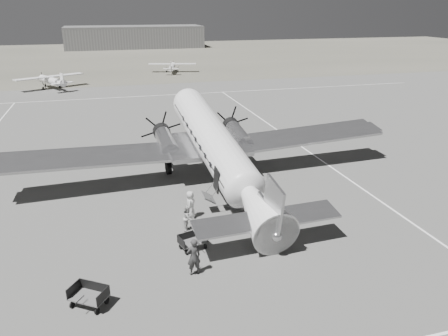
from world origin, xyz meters
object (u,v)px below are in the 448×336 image
at_px(light_plane_right, 172,67).
at_px(ground_crew, 194,257).
at_px(baggage_cart_far, 89,297).
at_px(baggage_cart_near, 193,242).
at_px(hangar_main, 135,37).
at_px(ramp_agent, 188,218).
at_px(light_plane_left, 51,82).
at_px(passenger, 190,205).
at_px(dc3_airliner, 217,149).

height_order(light_plane_right, ground_crew, light_plane_right).
bearing_deg(ground_crew, baggage_cart_far, 3.31).
relative_size(baggage_cart_near, baggage_cart_far, 0.92).
distance_m(hangar_main, ramp_agent, 122.59).
relative_size(light_plane_left, baggage_cart_far, 6.51).
bearing_deg(ramp_agent, light_plane_left, 41.11).
bearing_deg(baggage_cart_far, passenger, 84.77).
bearing_deg(dc3_airliner, baggage_cart_near, -116.37).
height_order(ramp_agent, passenger, passenger).
height_order(hangar_main, baggage_cart_near, hangar_main).
relative_size(light_plane_left, light_plane_right, 1.16).
bearing_deg(baggage_cart_near, hangar_main, 70.29).
distance_m(dc3_airliner, ramp_agent, 7.23).
distance_m(baggage_cart_near, ramp_agent, 2.28).
distance_m(baggage_cart_near, passenger, 3.87).
bearing_deg(baggage_cart_near, baggage_cart_far, -163.40).
relative_size(baggage_cart_near, passenger, 0.86).
xyz_separation_m(hangar_main, baggage_cart_far, (-12.34, -128.22, -2.82)).
bearing_deg(light_plane_left, dc3_airliner, -99.67).
xyz_separation_m(light_plane_right, passenger, (-8.99, -63.85, -0.09)).
xyz_separation_m(baggage_cart_near, ramp_agent, (0.19, 2.25, 0.36)).
bearing_deg(passenger, light_plane_left, 34.93).
relative_size(dc3_airliner, ground_crew, 15.52).
bearing_deg(passenger, ground_crew, -168.85).
height_order(baggage_cart_near, baggage_cart_far, baggage_cart_far).
distance_m(ramp_agent, passenger, 1.61).
relative_size(baggage_cart_far, passenger, 0.94).
distance_m(baggage_cart_far, passenger, 9.61).
height_order(dc3_airliner, baggage_cart_far, dc3_airliner).
xyz_separation_m(light_plane_right, baggage_cart_far, (-15.13, -71.24, -0.51)).
height_order(hangar_main, light_plane_left, hangar_main).
bearing_deg(ramp_agent, passenger, 11.64).
distance_m(hangar_main, passenger, 121.02).
bearing_deg(baggage_cart_near, passenger, 63.89).
xyz_separation_m(ground_crew, ramp_agent, (0.61, 4.65, -0.20)).
distance_m(baggage_cart_near, baggage_cart_far, 6.57).
height_order(light_plane_left, ground_crew, light_plane_left).
height_order(light_plane_left, ramp_agent, light_plane_left).
bearing_deg(baggage_cart_far, dc3_airliner, 87.26).
bearing_deg(passenger, baggage_cart_near, -168.64).
xyz_separation_m(light_plane_left, baggage_cart_near, (12.07, -54.65, -0.71)).
bearing_deg(dc3_airliner, hangar_main, 85.10).
xyz_separation_m(baggage_cart_far, ramp_agent, (5.69, 5.84, 0.32)).
distance_m(light_plane_left, passenger, 52.43).
relative_size(hangar_main, ramp_agent, 26.24).
bearing_deg(ramp_agent, baggage_cart_near, -156.79).
bearing_deg(passenger, ramp_agent, -175.39).
xyz_separation_m(light_plane_right, baggage_cart_near, (-9.62, -67.64, -0.55)).
bearing_deg(light_plane_left, baggage_cart_far, -111.83).
height_order(dc3_airliner, light_plane_right, dc3_airliner).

